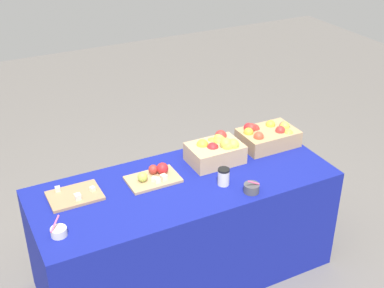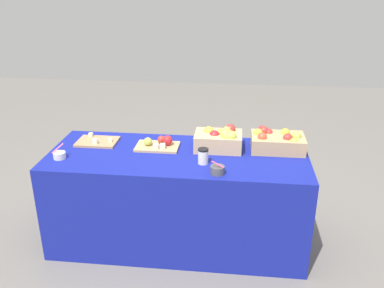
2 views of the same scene
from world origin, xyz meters
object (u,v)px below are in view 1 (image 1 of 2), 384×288
object	(u,v)px
cutting_board_front	(154,176)
sample_bowl_near	(59,232)
apple_crate_left	(268,136)
coffee_cup	(224,177)
cutting_board_back	(75,195)
sample_bowl_mid	(252,188)
apple_crate_middle	(216,150)

from	to	relation	value
cutting_board_front	sample_bowl_near	size ratio (longest dim) A/B	3.16
apple_crate_left	coffee_cup	distance (m)	0.61
cutting_board_back	sample_bowl_near	size ratio (longest dim) A/B	3.02
sample_bowl_near	coffee_cup	world-z (taller)	coffee_cup
cutting_board_back	coffee_cup	bearing A→B (deg)	-18.30
cutting_board_front	sample_bowl_mid	bearing A→B (deg)	-40.10
apple_crate_left	cutting_board_back	xyz separation A→B (m)	(-1.38, -0.02, -0.06)
cutting_board_back	sample_bowl_near	bearing A→B (deg)	-119.09
apple_crate_left	apple_crate_middle	bearing A→B (deg)	-176.05
apple_crate_middle	sample_bowl_near	distance (m)	1.17
sample_bowl_near	apple_crate_middle	bearing A→B (deg)	15.00
sample_bowl_near	apple_crate_left	bearing A→B (deg)	12.04
coffee_cup	cutting_board_front	bearing A→B (deg)	145.81
cutting_board_back	sample_bowl_near	xyz separation A→B (m)	(-0.17, -0.31, 0.01)
apple_crate_left	apple_crate_middle	world-z (taller)	apple_crate_middle
apple_crate_middle	cutting_board_front	world-z (taller)	apple_crate_middle
apple_crate_left	sample_bowl_near	distance (m)	1.59
apple_crate_left	sample_bowl_mid	world-z (taller)	apple_crate_left
apple_crate_left	coffee_cup	xyz separation A→B (m)	(-0.53, -0.30, -0.01)
coffee_cup	cutting_board_back	bearing A→B (deg)	161.70
apple_crate_middle	sample_bowl_near	bearing A→B (deg)	-165.00
apple_crate_left	cutting_board_back	bearing A→B (deg)	-179.24
apple_crate_middle	sample_bowl_mid	size ratio (longest dim) A/B	3.40
apple_crate_middle	sample_bowl_mid	distance (m)	0.42
sample_bowl_mid	sample_bowl_near	bearing A→B (deg)	174.08
apple_crate_left	apple_crate_middle	xyz separation A→B (m)	(-0.43, -0.03, 0.01)
apple_crate_middle	sample_bowl_mid	world-z (taller)	apple_crate_middle
cutting_board_back	sample_bowl_mid	xyz separation A→B (m)	(0.96, -0.43, 0.02)
coffee_cup	sample_bowl_mid	bearing A→B (deg)	-54.11
apple_crate_left	cutting_board_back	world-z (taller)	apple_crate_left
cutting_board_front	sample_bowl_mid	distance (m)	0.61
sample_bowl_near	coffee_cup	size ratio (longest dim) A/B	0.93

